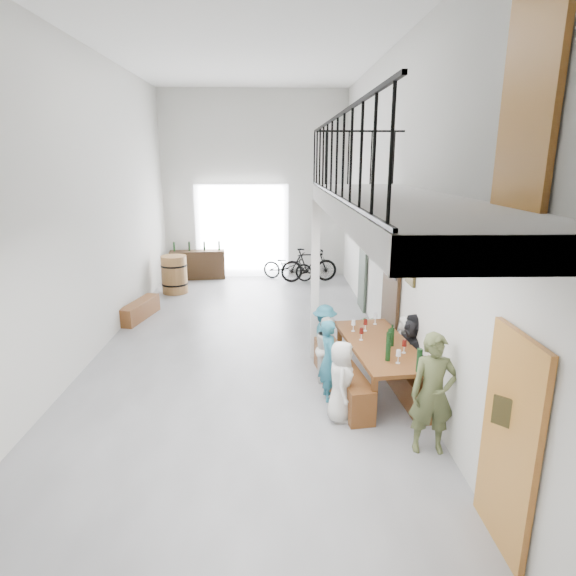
{
  "coord_description": "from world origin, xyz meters",
  "views": [
    {
      "loc": [
        0.59,
        -8.68,
        3.54
      ],
      "look_at": [
        0.82,
        -0.5,
        1.34
      ],
      "focal_mm": 30.0,
      "sensor_mm": 36.0,
      "label": 1
    }
  ],
  "objects_px": {
    "oak_barrel": "(174,274)",
    "host_standing": "(433,394)",
    "tasting_table": "(379,348)",
    "bench_inner": "(341,376)",
    "side_bench": "(140,310)",
    "bicycle_near": "(288,266)",
    "serving_counter": "(198,265)"
  },
  "relations": [
    {
      "from": "oak_barrel",
      "to": "host_standing",
      "type": "bearing_deg",
      "value": -58.23
    },
    {
      "from": "tasting_table",
      "to": "bench_inner",
      "type": "relative_size",
      "value": 1.06
    },
    {
      "from": "side_bench",
      "to": "bicycle_near",
      "type": "xyz_separation_m",
      "value": [
        3.48,
        3.53,
        0.21
      ]
    },
    {
      "from": "oak_barrel",
      "to": "serving_counter",
      "type": "bearing_deg",
      "value": 76.5
    },
    {
      "from": "side_bench",
      "to": "serving_counter",
      "type": "xyz_separation_m",
      "value": [
        0.75,
        3.77,
        0.23
      ]
    },
    {
      "from": "tasting_table",
      "to": "bicycle_near",
      "type": "relative_size",
      "value": 1.48
    },
    {
      "from": "bench_inner",
      "to": "host_standing",
      "type": "xyz_separation_m",
      "value": [
        0.89,
        -1.6,
        0.52
      ]
    },
    {
      "from": "oak_barrel",
      "to": "side_bench",
      "type": "bearing_deg",
      "value": -99.59
    },
    {
      "from": "side_bench",
      "to": "oak_barrel",
      "type": "relative_size",
      "value": 1.4
    },
    {
      "from": "host_standing",
      "to": "bicycle_near",
      "type": "height_order",
      "value": "host_standing"
    },
    {
      "from": "tasting_table",
      "to": "bicycle_near",
      "type": "xyz_separation_m",
      "value": [
        -1.22,
        7.2,
        -0.29
      ]
    },
    {
      "from": "bench_inner",
      "to": "oak_barrel",
      "type": "bearing_deg",
      "value": 114.01
    },
    {
      "from": "bench_inner",
      "to": "oak_barrel",
      "type": "relative_size",
      "value": 2.17
    },
    {
      "from": "bench_inner",
      "to": "side_bench",
      "type": "relative_size",
      "value": 1.55
    },
    {
      "from": "tasting_table",
      "to": "bicycle_near",
      "type": "bearing_deg",
      "value": 93.2
    },
    {
      "from": "bench_inner",
      "to": "bicycle_near",
      "type": "relative_size",
      "value": 1.4
    },
    {
      "from": "tasting_table",
      "to": "bicycle_near",
      "type": "distance_m",
      "value": 7.31
    },
    {
      "from": "side_bench",
      "to": "oak_barrel",
      "type": "xyz_separation_m",
      "value": [
        0.37,
        2.18,
        0.31
      ]
    },
    {
      "from": "tasting_table",
      "to": "side_bench",
      "type": "xyz_separation_m",
      "value": [
        -4.7,
        3.67,
        -0.51
      ]
    },
    {
      "from": "host_standing",
      "to": "serving_counter",
      "type": "bearing_deg",
      "value": 119.11
    },
    {
      "from": "tasting_table",
      "to": "host_standing",
      "type": "bearing_deg",
      "value": -85.82
    },
    {
      "from": "side_bench",
      "to": "tasting_table",
      "type": "bearing_deg",
      "value": -37.99
    },
    {
      "from": "side_bench",
      "to": "oak_barrel",
      "type": "bearing_deg",
      "value": 80.41
    },
    {
      "from": "tasting_table",
      "to": "serving_counter",
      "type": "distance_m",
      "value": 8.43
    },
    {
      "from": "serving_counter",
      "to": "host_standing",
      "type": "relative_size",
      "value": 1.05
    },
    {
      "from": "oak_barrel",
      "to": "bench_inner",
      "type": "bearing_deg",
      "value": -57.5
    },
    {
      "from": "oak_barrel",
      "to": "host_standing",
      "type": "relative_size",
      "value": 0.66
    },
    {
      "from": "tasting_table",
      "to": "side_bench",
      "type": "height_order",
      "value": "tasting_table"
    },
    {
      "from": "tasting_table",
      "to": "serving_counter",
      "type": "relative_size",
      "value": 1.44
    },
    {
      "from": "serving_counter",
      "to": "side_bench",
      "type": "bearing_deg",
      "value": -107.51
    },
    {
      "from": "bicycle_near",
      "to": "side_bench",
      "type": "bearing_deg",
      "value": 158.25
    },
    {
      "from": "side_bench",
      "to": "serving_counter",
      "type": "height_order",
      "value": "serving_counter"
    }
  ]
}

